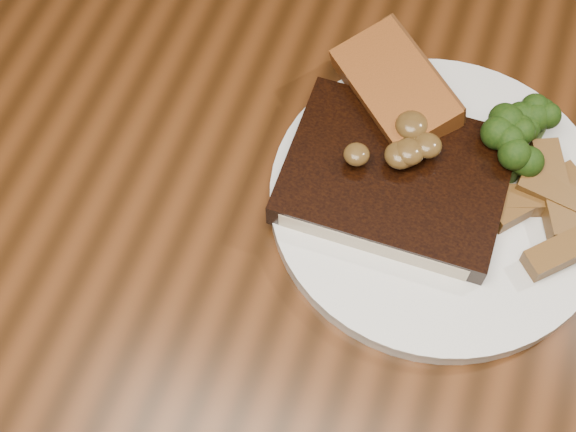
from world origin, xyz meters
name	(u,v)px	position (x,y,z in m)	size (l,w,h in m)	color
dining_table	(283,289)	(0.00, 0.00, 0.66)	(1.60, 0.90, 0.75)	#46230E
plate	(438,200)	(0.11, 0.08, 0.76)	(0.27, 0.27, 0.01)	silver
steak	(395,177)	(0.07, 0.08, 0.77)	(0.17, 0.13, 0.03)	black
steak_bone	(373,242)	(0.07, 0.02, 0.77)	(0.15, 0.01, 0.02)	beige
mushroom_pile	(402,153)	(0.07, 0.08, 0.80)	(0.07, 0.07, 0.03)	#533B1A
garlic_bread	(392,102)	(0.05, 0.15, 0.77)	(0.11, 0.06, 0.02)	#95481B
potato_wedges	(537,209)	(0.18, 0.08, 0.77)	(0.11, 0.11, 0.02)	brown
broccoli_cluster	(505,130)	(0.14, 0.14, 0.78)	(0.08, 0.08, 0.04)	#22370C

